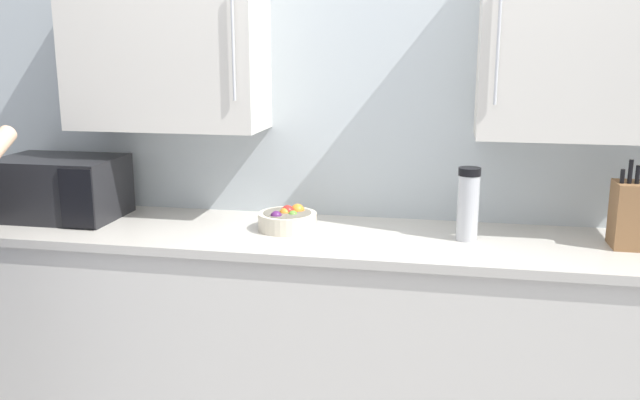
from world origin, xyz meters
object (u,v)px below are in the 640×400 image
fruit_bowl (288,219)px  knife_block (628,214)px  microwave_oven (53,188)px  thermos_flask (468,204)px

fruit_bowl → knife_block: knife_block is taller
microwave_oven → thermos_flask: thermos_flask is taller
fruit_bowl → thermos_flask: size_ratio=0.84×
knife_block → thermos_flask: 0.59m
microwave_oven → fruit_bowl: bearing=0.2°
microwave_oven → thermos_flask: size_ratio=2.54×
microwave_oven → fruit_bowl: microwave_oven is taller
microwave_oven → knife_block: bearing=0.2°
knife_block → microwave_oven: bearing=-179.8°
microwave_oven → knife_block: knife_block is taller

